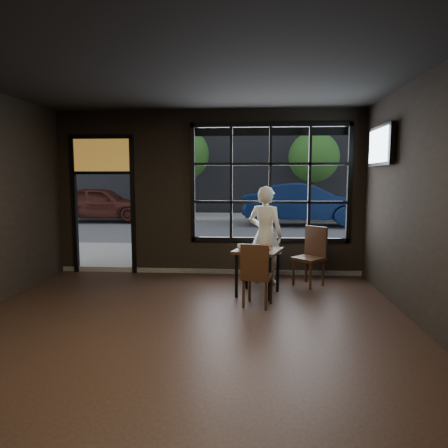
# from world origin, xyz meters

# --- Properties ---
(floor) EXTENTS (6.00, 7.00, 0.02)m
(floor) POSITION_xyz_m (0.00, 0.00, -0.01)
(floor) COLOR black
(floor) RESTS_ON ground
(ceiling) EXTENTS (6.00, 7.00, 0.02)m
(ceiling) POSITION_xyz_m (0.00, 0.00, 3.21)
(ceiling) COLOR black
(ceiling) RESTS_ON ground
(window_frame) EXTENTS (3.06, 0.12, 2.28)m
(window_frame) POSITION_xyz_m (1.20, 3.50, 1.80)
(window_frame) COLOR black
(window_frame) RESTS_ON ground
(stained_transom) EXTENTS (1.20, 0.06, 0.70)m
(stained_transom) POSITION_xyz_m (-2.10, 3.50, 2.35)
(stained_transom) COLOR orange
(stained_transom) RESTS_ON ground
(street_asphalt) EXTENTS (60.00, 41.00, 0.04)m
(street_asphalt) POSITION_xyz_m (0.00, 24.00, -0.02)
(street_asphalt) COLOR #545456
(street_asphalt) RESTS_ON ground
(building_across) EXTENTS (28.00, 12.00, 15.00)m
(building_across) POSITION_xyz_m (0.00, 23.00, 7.50)
(building_across) COLOR #5B5956
(building_across) RESTS_ON ground
(cafe_table) EXTENTS (0.87, 0.87, 0.76)m
(cafe_table) POSITION_xyz_m (0.95, 2.12, 0.38)
(cafe_table) COLOR black
(cafe_table) RESTS_ON floor
(chair_near) EXTENTS (0.51, 0.51, 0.96)m
(chair_near) POSITION_xyz_m (0.95, 1.54, 0.48)
(chair_near) COLOR black
(chair_near) RESTS_ON floor
(chair_window) EXTENTS (0.64, 0.64, 1.05)m
(chair_window) POSITION_xyz_m (1.86, 2.73, 0.52)
(chair_window) COLOR black
(chair_window) RESTS_ON floor
(man) EXTENTS (0.76, 0.64, 1.76)m
(man) POSITION_xyz_m (1.10, 2.88, 0.88)
(man) COLOR silver
(man) RESTS_ON floor
(hotdog) EXTENTS (0.21, 0.14, 0.06)m
(hotdog) POSITION_xyz_m (1.08, 2.21, 0.78)
(hotdog) COLOR tan
(hotdog) RESTS_ON cafe_table
(cup) EXTENTS (0.16, 0.16, 0.10)m
(cup) POSITION_xyz_m (0.68, 2.05, 0.80)
(cup) COLOR silver
(cup) RESTS_ON cafe_table
(tv) EXTENTS (0.12, 1.10, 0.64)m
(tv) POSITION_xyz_m (2.93, 2.43, 2.42)
(tv) COLOR black
(tv) RESTS_ON wall_right
(navy_car) EXTENTS (4.99, 2.02, 1.61)m
(navy_car) POSITION_xyz_m (2.98, 11.82, 0.91)
(navy_car) COLOR #0A183B
(navy_car) RESTS_ON street_asphalt
(maroon_car) EXTENTS (4.28, 1.87, 1.44)m
(maroon_car) POSITION_xyz_m (-5.68, 12.65, 0.82)
(maroon_car) COLOR #431913
(maroon_car) RESTS_ON street_asphalt
(tree_left) EXTENTS (2.50, 2.50, 4.27)m
(tree_left) POSITION_xyz_m (-2.43, 14.66, 3.01)
(tree_left) COLOR #332114
(tree_left) RESTS_ON street_asphalt
(tree_right) EXTENTS (2.40, 2.40, 4.09)m
(tree_right) POSITION_xyz_m (3.78, 15.16, 2.88)
(tree_right) COLOR #332114
(tree_right) RESTS_ON street_asphalt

